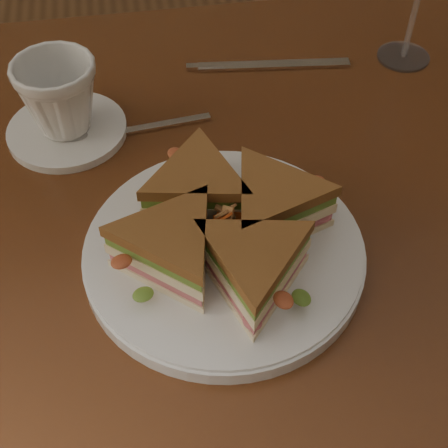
% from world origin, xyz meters
% --- Properties ---
extents(table, '(1.20, 0.80, 0.75)m').
position_xyz_m(table, '(0.00, 0.00, 0.65)').
color(table, '#3C1D0D').
rests_on(table, ground).
extents(plate, '(0.27, 0.27, 0.02)m').
position_xyz_m(plate, '(-0.01, -0.07, 0.76)').
color(plate, white).
rests_on(plate, table).
extents(sandwich_wedges, '(0.26, 0.26, 0.06)m').
position_xyz_m(sandwich_wedges, '(-0.01, -0.07, 0.80)').
color(sandwich_wedges, '#FFEABC').
rests_on(sandwich_wedges, plate).
extents(crisps_mound, '(0.09, 0.09, 0.05)m').
position_xyz_m(crisps_mound, '(-0.01, -0.07, 0.79)').
color(crisps_mound, '#DD561C').
rests_on(crisps_mound, plate).
extents(spoon, '(0.18, 0.04, 0.01)m').
position_xyz_m(spoon, '(-0.13, 0.13, 0.75)').
color(spoon, silver).
rests_on(spoon, table).
extents(knife, '(0.22, 0.04, 0.00)m').
position_xyz_m(knife, '(0.09, 0.23, 0.75)').
color(knife, silver).
rests_on(knife, table).
extents(saucer, '(0.14, 0.14, 0.01)m').
position_xyz_m(saucer, '(-0.16, 0.14, 0.76)').
color(saucer, white).
rests_on(saucer, table).
extents(coffee_cup, '(0.11, 0.11, 0.09)m').
position_xyz_m(coffee_cup, '(-0.16, 0.14, 0.80)').
color(coffee_cup, white).
rests_on(coffee_cup, saucer).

